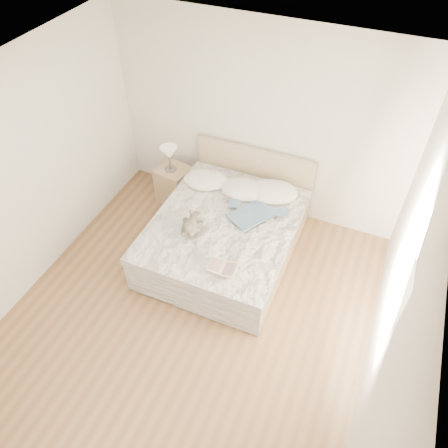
{
  "coord_description": "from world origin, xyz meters",
  "views": [
    {
      "loc": [
        1.52,
        -2.46,
        4.38
      ],
      "look_at": [
        0.02,
        1.05,
        0.62
      ],
      "focal_mm": 35.0,
      "sensor_mm": 36.0,
      "label": 1
    }
  ],
  "objects_px": {
    "childrens_book": "(223,268)",
    "nightstand": "(174,184)",
    "teddy_bear": "(190,229)",
    "photo_book": "(201,183)",
    "table_lamp": "(169,154)",
    "bed": "(227,234)"
  },
  "relations": [
    {
      "from": "childrens_book",
      "to": "teddy_bear",
      "type": "xyz_separation_m",
      "value": [
        -0.59,
        0.38,
        0.02
      ]
    },
    {
      "from": "bed",
      "to": "table_lamp",
      "type": "xyz_separation_m",
      "value": [
        -1.14,
        0.64,
        0.53
      ]
    },
    {
      "from": "nightstand",
      "to": "table_lamp",
      "type": "distance_m",
      "value": 0.55
    },
    {
      "from": "bed",
      "to": "nightstand",
      "type": "relative_size",
      "value": 3.83
    },
    {
      "from": "photo_book",
      "to": "teddy_bear",
      "type": "height_order",
      "value": "teddy_bear"
    },
    {
      "from": "table_lamp",
      "to": "photo_book",
      "type": "bearing_deg",
      "value": -17.96
    },
    {
      "from": "table_lamp",
      "to": "photo_book",
      "type": "height_order",
      "value": "table_lamp"
    },
    {
      "from": "childrens_book",
      "to": "teddy_bear",
      "type": "height_order",
      "value": "teddy_bear"
    },
    {
      "from": "bed",
      "to": "teddy_bear",
      "type": "bearing_deg",
      "value": -126.4
    },
    {
      "from": "nightstand",
      "to": "teddy_bear",
      "type": "height_order",
      "value": "teddy_bear"
    },
    {
      "from": "nightstand",
      "to": "photo_book",
      "type": "bearing_deg",
      "value": -20.43
    },
    {
      "from": "childrens_book",
      "to": "teddy_bear",
      "type": "bearing_deg",
      "value": 143.08
    },
    {
      "from": "table_lamp",
      "to": "photo_book",
      "type": "relative_size",
      "value": 1.16
    },
    {
      "from": "photo_book",
      "to": "teddy_bear",
      "type": "xyz_separation_m",
      "value": [
        0.27,
        -0.87,
        0.02
      ]
    },
    {
      "from": "photo_book",
      "to": "childrens_book",
      "type": "xyz_separation_m",
      "value": [
        0.86,
        -1.25,
        0.0
      ]
    },
    {
      "from": "bed",
      "to": "photo_book",
      "type": "xyz_separation_m",
      "value": [
        -0.57,
        0.46,
        0.32
      ]
    },
    {
      "from": "nightstand",
      "to": "table_lamp",
      "type": "xyz_separation_m",
      "value": [
        -0.02,
        -0.02,
        0.55
      ]
    },
    {
      "from": "childrens_book",
      "to": "teddy_bear",
      "type": "distance_m",
      "value": 0.7
    },
    {
      "from": "table_lamp",
      "to": "teddy_bear",
      "type": "xyz_separation_m",
      "value": [
        0.83,
        -1.05,
        -0.18
      ]
    },
    {
      "from": "table_lamp",
      "to": "childrens_book",
      "type": "height_order",
      "value": "table_lamp"
    },
    {
      "from": "childrens_book",
      "to": "nightstand",
      "type": "bearing_deg",
      "value": 129.88
    },
    {
      "from": "photo_book",
      "to": "table_lamp",
      "type": "bearing_deg",
      "value": 163.19
    }
  ]
}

